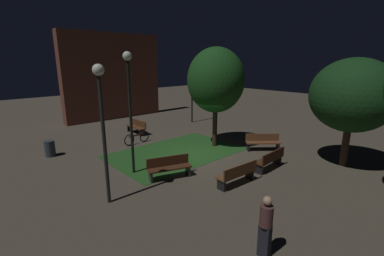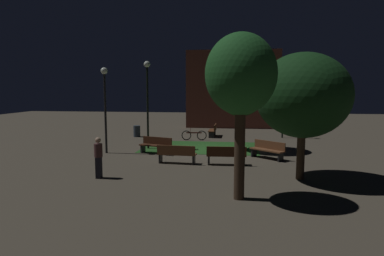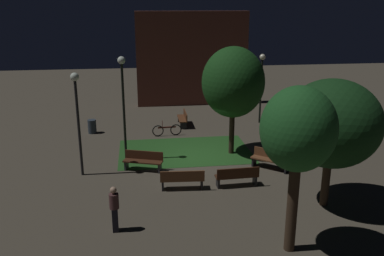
{
  "view_description": "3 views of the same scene",
  "coord_description": "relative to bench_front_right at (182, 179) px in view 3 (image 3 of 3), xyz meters",
  "views": [
    {
      "loc": [
        -8.82,
        -9.39,
        4.67
      ],
      "look_at": [
        -0.56,
        -0.36,
        1.58
      ],
      "focal_mm": 24.87,
      "sensor_mm": 36.0,
      "label": 1
    },
    {
      "loc": [
        1.49,
        -18.71,
        3.47
      ],
      "look_at": [
        -0.84,
        -0.37,
        1.31
      ],
      "focal_mm": 31.42,
      "sensor_mm": 36.0,
      "label": 2
    },
    {
      "loc": [
        -2.84,
        -18.89,
        7.34
      ],
      "look_at": [
        -0.28,
        -0.21,
        1.6
      ],
      "focal_mm": 38.35,
      "sensor_mm": 36.0,
      "label": 3
    }
  ],
  "objects": [
    {
      "name": "bench_front_right",
      "position": [
        0.0,
        0.0,
        0.0
      ],
      "size": [
        1.83,
        0.61,
        0.88
      ],
      "color": "brown",
      "rests_on": "ground"
    },
    {
      "name": "trash_bin",
      "position": [
        -4.39,
        8.37,
        -0.07
      ],
      "size": [
        0.49,
        0.49,
        0.81
      ],
      "primitive_type": "cylinder",
      "color": "#2D3842",
      "rests_on": "ground"
    },
    {
      "name": "lamp_post_path_center",
      "position": [
        -2.34,
        3.76,
        2.89
      ],
      "size": [
        0.36,
        0.36,
        5.04
      ],
      "color": "black",
      "rests_on": "ground"
    },
    {
      "name": "building_wall_backdrop",
      "position": [
        2.44,
        14.76,
        2.93
      ],
      "size": [
        8.2,
        0.8,
        6.83
      ],
      "primitive_type": "cube",
      "color": "brown",
      "rests_on": "ground"
    },
    {
      "name": "bicycle",
      "position": [
        -0.07,
        7.26,
        -0.14
      ],
      "size": [
        1.7,
        0.17,
        0.93
      ],
      "color": "black",
      "rests_on": "ground"
    },
    {
      "name": "lamp_post_near_wall",
      "position": [
        6.03,
        9.19,
        2.51
      ],
      "size": [
        0.36,
        0.36,
        4.37
      ],
      "color": "black",
      "rests_on": "ground"
    },
    {
      "name": "tree_back_left",
      "position": [
        5.18,
        -2.02,
        2.73
      ],
      "size": [
        3.54,
        3.54,
        4.83
      ],
      "color": "#423021",
      "rests_on": "ground"
    },
    {
      "name": "tree_lawn_side",
      "position": [
        2.97,
        3.96,
        3.17
      ],
      "size": [
        3.07,
        3.07,
        5.4
      ],
      "color": "#2D2116",
      "rests_on": "ground"
    },
    {
      "name": "ground_plane",
      "position": [
        1.15,
        3.61,
        -0.48
      ],
      "size": [
        60.0,
        60.0,
        0.0
      ],
      "primitive_type": "plane",
      "color": "#4C4438"
    },
    {
      "name": "tree_tall_center",
      "position": [
        2.81,
        -4.68,
        3.37
      ],
      "size": [
        2.2,
        2.2,
        5.17
      ],
      "color": "#38281C",
      "rests_on": "ground"
    },
    {
      "name": "pedestrian",
      "position": [
        -2.59,
        -2.84,
        0.37
      ],
      "size": [
        0.32,
        0.32,
        1.61
      ],
      "color": "black",
      "rests_on": "ground"
    },
    {
      "name": "lamp_post_plaza_east",
      "position": [
        -4.24,
        2.14,
        2.64
      ],
      "size": [
        0.36,
        0.36,
        4.59
      ],
      "color": "black",
      "rests_on": "ground"
    },
    {
      "name": "bench_lawn_edge",
      "position": [
        1.11,
        9.21,
        0.0
      ],
      "size": [
        0.51,
        1.81,
        0.88
      ],
      "color": "#512D19",
      "rests_on": "ground"
    },
    {
      "name": "bench_by_lamp",
      "position": [
        2.3,
        -0.0,
        0.0
      ],
      "size": [
        1.82,
        0.55,
        0.88
      ],
      "color": "#422314",
      "rests_on": "ground"
    },
    {
      "name": "bench_back_row",
      "position": [
        4.31,
        1.69,
        0.0
      ],
      "size": [
        1.67,
        1.55,
        0.88
      ],
      "color": "brown",
      "rests_on": "ground"
    },
    {
      "name": "grass_lawn",
      "position": [
        0.64,
        4.52,
        -0.48
      ],
      "size": [
        6.73,
        4.39,
        0.01
      ],
      "primitive_type": "cube",
      "color": "#23511E",
      "rests_on": "ground"
    },
    {
      "name": "bench_near_trees",
      "position": [
        -1.53,
        2.32,
        0.0
      ],
      "size": [
        1.86,
        1.04,
        0.88
      ],
      "color": "#422314",
      "rests_on": "ground"
    }
  ]
}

